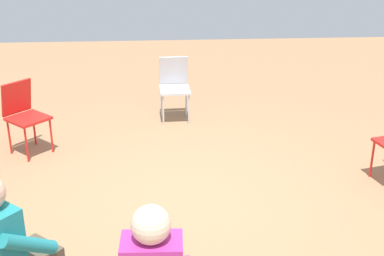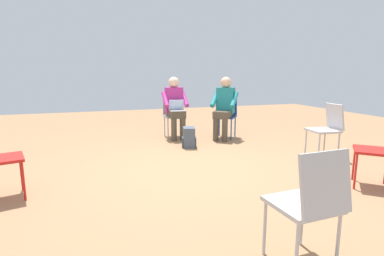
{
  "view_description": "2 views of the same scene",
  "coord_description": "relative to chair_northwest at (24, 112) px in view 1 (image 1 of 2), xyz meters",
  "views": [
    {
      "loc": [
        -0.22,
        -4.52,
        2.7
      ],
      "look_at": [
        0.08,
        0.02,
        0.81
      ],
      "focal_mm": 50.0,
      "sensor_mm": 36.0,
      "label": 1
    },
    {
      "loc": [
        1.31,
        3.83,
        1.32
      ],
      "look_at": [
        0.09,
        0.19,
        0.61
      ],
      "focal_mm": 28.0,
      "sensor_mm": 36.0,
      "label": 2
    }
  ],
  "objects": [
    {
      "name": "chair_northwest",
      "position": [
        0.0,
        0.0,
        0.0
      ],
      "size": [
        0.59,
        0.58,
        0.85
      ],
      "rotation": [
        0.0,
        0.0,
        -2.33
      ],
      "color": "red",
      "rests_on": "ground"
    },
    {
      "name": "chair_north",
      "position": [
        1.78,
        0.95,
        0.0
      ],
      "size": [
        0.42,
        0.45,
        0.85
      ],
      "rotation": [
        0.0,
        0.0,
        -3.09
      ],
      "color": "#B7B7BC",
      "rests_on": "ground"
    },
    {
      "name": "ground_plane",
      "position": [
        1.79,
        -1.38,
        -0.5
      ],
      "size": [
        14.0,
        14.0,
        0.0
      ],
      "primitive_type": "plane",
      "color": "#99704C"
    },
    {
      "name": "person_in_teal",
      "position": [
        0.59,
        -2.98,
        0.2
      ],
      "size": [
        0.63,
        0.63,
        1.24
      ],
      "rotation": [
        0.0,
        0.0,
        -0.69
      ],
      "color": "#4C4233",
      "rests_on": "ground"
    }
  ]
}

